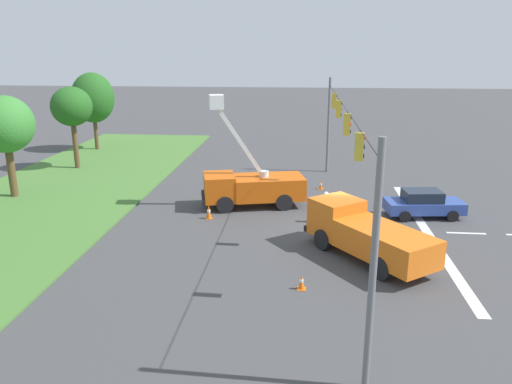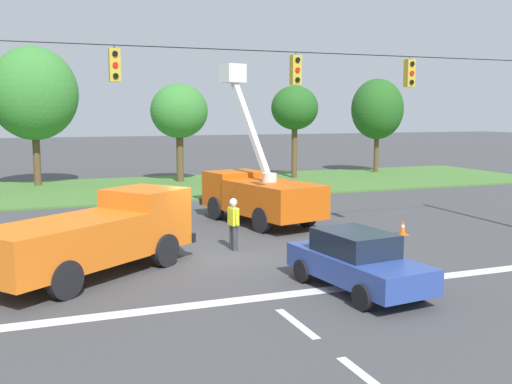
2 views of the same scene
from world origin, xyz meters
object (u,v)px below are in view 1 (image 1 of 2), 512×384
object	(u,v)px
utility_truck_bucket_lift	(251,185)
traffic_cone_foreground_left	(209,212)
tree_east_end	(93,98)
tree_east	(5,125)
utility_truck_support_near	(365,233)
traffic_cone_mid_right	(302,282)
sedan_blue	(423,204)
road_worker	(326,205)
tree_far_east	(72,107)
traffic_cone_mid_left	(333,199)
traffic_cone_near_bucket	(321,185)

from	to	relation	value
utility_truck_bucket_lift	traffic_cone_foreground_left	size ratio (longest dim) A/B	8.36
tree_east_end	tree_east	bearing A→B (deg)	-176.61
utility_truck_support_near	traffic_cone_foreground_left	xyz separation A→B (m)	(4.68, 8.12, -0.78)
traffic_cone_mid_right	sedan_blue	bearing A→B (deg)	-35.38
tree_east	road_worker	distance (m)	20.34
utility_truck_support_near	traffic_cone_mid_right	size ratio (longest dim) A/B	10.28
tree_far_east	utility_truck_bucket_lift	xyz separation A→B (m)	(-8.40, -14.82, -3.57)
tree_east_end	road_worker	size ratio (longest dim) A/B	4.05
tree_east	utility_truck_bucket_lift	bearing A→B (deg)	-91.38
tree_east	road_worker	size ratio (longest dim) A/B	3.68
traffic_cone_foreground_left	traffic_cone_mid_left	xyz separation A→B (m)	(3.26, -7.10, -0.05)
utility_truck_bucket_lift	sedan_blue	distance (m)	10.03
utility_truck_support_near	tree_east	bearing A→B (deg)	70.33
traffic_cone_mid_left	tree_east	bearing A→B (deg)	90.86
tree_east_end	tree_far_east	bearing A→B (deg)	-168.82
traffic_cone_mid_left	traffic_cone_mid_right	size ratio (longest dim) A/B	1.09
utility_truck_bucket_lift	traffic_cone_near_bucket	xyz separation A→B (m)	(4.20, -4.34, -1.05)
tree_east	traffic_cone_near_bucket	world-z (taller)	tree_east
road_worker	traffic_cone_near_bucket	world-z (taller)	road_worker
traffic_cone_near_bucket	traffic_cone_mid_left	bearing A→B (deg)	-170.02
sedan_blue	traffic_cone_mid_right	world-z (taller)	sedan_blue
utility_truck_bucket_lift	traffic_cone_mid_left	bearing A→B (deg)	-82.24
tree_far_east	road_worker	xyz separation A→B (m)	(-11.02, -19.20, -3.90)
utility_truck_support_near	traffic_cone_foreground_left	bearing A→B (deg)	60.01
tree_east	tree_far_east	distance (m)	8.05
tree_far_east	traffic_cone_mid_right	xyz separation A→B (m)	(-19.12, -17.95, -4.59)
sedan_blue	traffic_cone_foreground_left	world-z (taller)	sedan_blue
tree_east_end	traffic_cone_foreground_left	distance (m)	23.78
tree_far_east	utility_truck_bucket_lift	size ratio (longest dim) A/B	0.96
tree_far_east	traffic_cone_mid_left	bearing A→B (deg)	-111.33
utility_truck_bucket_lift	traffic_cone_foreground_left	distance (m)	3.48
traffic_cone_mid_left	utility_truck_support_near	bearing A→B (deg)	-172.71
sedan_blue	traffic_cone_foreground_left	xyz separation A→B (m)	(-1.48, 12.10, -0.39)
traffic_cone_foreground_left	road_worker	bearing A→B (deg)	-90.32
traffic_cone_foreground_left	traffic_cone_near_bucket	bearing A→B (deg)	-43.70
utility_truck_bucket_lift	traffic_cone_mid_left	size ratio (longest dim) A/B	9.51
tree_east	tree_far_east	world-z (taller)	tree_east
tree_east	traffic_cone_mid_right	bearing A→B (deg)	-120.91
tree_east_end	utility_truck_support_near	xyz separation A→B (m)	(-23.24, -22.29, -3.68)
utility_truck_support_near	traffic_cone_near_bucket	xyz separation A→B (m)	(11.46, 1.64, -0.90)
traffic_cone_foreground_left	traffic_cone_mid_left	size ratio (longest dim) A/B	1.14
tree_east	traffic_cone_near_bucket	xyz separation A→B (m)	(3.83, -19.73, -4.40)
tree_far_east	road_worker	bearing A→B (deg)	-119.84
road_worker	utility_truck_support_near	bearing A→B (deg)	-161.11
tree_east	utility_truck_bucket_lift	world-z (taller)	utility_truck_bucket_lift
utility_truck_bucket_lift	traffic_cone_mid_right	bearing A→B (deg)	-163.74
utility_truck_support_near	traffic_cone_near_bucket	distance (m)	11.61
traffic_cone_mid_left	traffic_cone_near_bucket	size ratio (longest dim) A/B	1.18
tree_east_end	traffic_cone_mid_right	distance (m)	33.34
traffic_cone_foreground_left	traffic_cone_near_bucket	distance (m)	9.38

